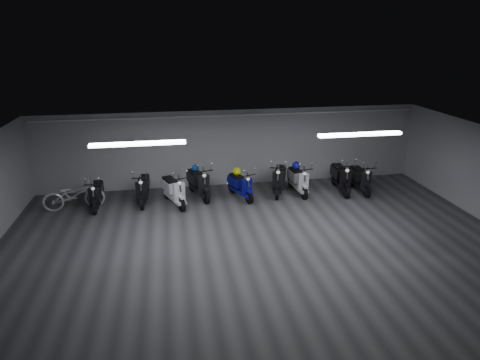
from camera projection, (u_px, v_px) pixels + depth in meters
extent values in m
cube|color=#363638|center=(260.00, 249.00, 10.95)|extent=(14.00, 10.00, 0.01)
cube|color=gray|center=(262.00, 146.00, 9.99)|extent=(14.00, 10.00, 0.01)
cube|color=#959698|center=(232.00, 148.00, 15.11)|extent=(14.00, 0.01, 2.80)
cube|color=#959698|center=(338.00, 334.00, 5.83)|extent=(14.00, 0.01, 2.80)
cube|color=white|center=(138.00, 144.00, 10.47)|extent=(2.40, 0.18, 0.08)
cube|color=white|center=(360.00, 134.00, 11.42)|extent=(2.40, 0.18, 0.08)
cylinder|color=white|center=(232.00, 115.00, 14.61)|extent=(13.60, 0.05, 0.05)
imported|color=white|center=(73.00, 192.00, 13.17)|extent=(1.95, 0.95, 1.21)
sphere|color=#0F0D90|center=(296.00, 165.00, 14.57)|extent=(0.29, 0.29, 0.29)
sphere|color=navy|center=(195.00, 168.00, 14.20)|extent=(0.24, 0.24, 0.24)
sphere|color=#DADE0D|center=(237.00, 171.00, 14.11)|extent=(0.29, 0.29, 0.29)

